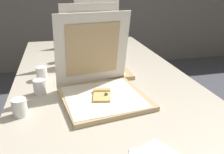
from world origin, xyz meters
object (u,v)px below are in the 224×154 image
at_px(table, 103,84).
at_px(pizza_box_front, 101,87).
at_px(cup_white_near_center, 40,87).
at_px(cup_white_near_left, 20,107).
at_px(pizza_box_middle, 94,61).
at_px(pizza_box_back, 98,41).
at_px(cup_white_far, 60,57).
at_px(cup_white_mid, 42,73).

distance_m(table, pizza_box_front, 0.27).
height_order(pizza_box_front, cup_white_near_center, pizza_box_front).
bearing_deg(cup_white_near_left, pizza_box_middle, 50.38).
bearing_deg(pizza_box_back, cup_white_far, -129.56).
distance_m(table, cup_white_near_left, 0.54).
bearing_deg(cup_white_near_center, pizza_box_back, 61.23).
xyz_separation_m(pizza_box_back, cup_white_near_left, (-0.51, -1.00, -0.02)).
xyz_separation_m(table, cup_white_far, (-0.23, 0.35, 0.08)).
relative_size(table, cup_white_far, 27.08).
bearing_deg(cup_white_far, cup_white_near_left, -105.11).
distance_m(pizza_box_front, cup_white_near_left, 0.37).
distance_m(cup_white_far, cup_white_near_center, 0.50).
bearing_deg(table, cup_white_near_center, -157.89).
bearing_deg(cup_white_near_left, cup_white_mid, 78.82).
distance_m(cup_white_near_center, cup_white_mid, 0.19).
height_order(pizza_box_middle, cup_white_near_center, pizza_box_middle).
bearing_deg(pizza_box_back, pizza_box_middle, -96.57).
bearing_deg(pizza_box_middle, pizza_box_front, -96.88).
xyz_separation_m(pizza_box_front, cup_white_near_left, (-0.36, -0.09, -0.02)).
xyz_separation_m(cup_white_near_left, cup_white_mid, (0.08, 0.38, 0.00)).
xyz_separation_m(pizza_box_front, cup_white_far, (-0.18, 0.60, -0.02)).
bearing_deg(cup_white_mid, pizza_box_back, 54.55).
distance_m(table, pizza_box_middle, 0.18).
distance_m(cup_white_far, cup_white_near_left, 0.71).
height_order(pizza_box_middle, cup_white_mid, pizza_box_middle).
distance_m(table, pizza_box_back, 0.68).
distance_m(pizza_box_middle, cup_white_near_left, 0.62).
bearing_deg(cup_white_far, cup_white_near_center, -102.96).
relative_size(pizza_box_middle, cup_white_mid, 5.33).
bearing_deg(pizza_box_front, pizza_box_middle, 76.70).
bearing_deg(cup_white_near_center, pizza_box_middle, 41.23).
relative_size(pizza_box_back, cup_white_near_left, 5.63).
distance_m(pizza_box_front, pizza_box_middle, 0.39).
bearing_deg(cup_white_mid, pizza_box_middle, 15.94).
bearing_deg(cup_white_mid, pizza_box_front, -46.37).
bearing_deg(pizza_box_back, cup_white_near_center, -112.24).
relative_size(table, cup_white_mid, 27.08).
bearing_deg(cup_white_mid, cup_white_near_left, -101.18).
bearing_deg(cup_white_far, cup_white_mid, -109.95).
xyz_separation_m(cup_white_far, cup_white_near_left, (-0.18, -0.68, 0.00)).
xyz_separation_m(pizza_box_front, cup_white_near_center, (-0.29, 0.11, -0.02)).
distance_m(pizza_box_middle, cup_white_mid, 0.33).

